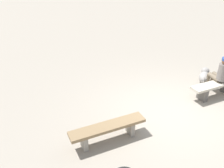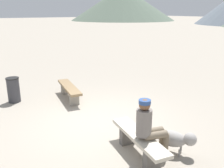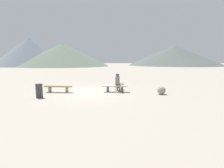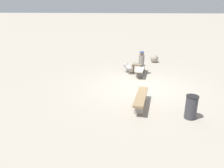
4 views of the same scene
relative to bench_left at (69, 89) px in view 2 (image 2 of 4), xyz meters
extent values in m
cube|color=#9E9384|center=(2.08, -0.04, -0.37)|extent=(210.00, 210.00, 0.06)
cube|color=gray|center=(-0.60, 0.08, -0.15)|extent=(0.15, 0.31, 0.38)
cube|color=gray|center=(0.60, -0.08, -0.15)|extent=(0.15, 0.31, 0.38)
cube|color=#8C704C|center=(0.00, 0.00, 0.07)|extent=(1.89, 0.62, 0.08)
cube|color=#605B56|center=(3.41, -0.03, -0.15)|extent=(0.19, 0.35, 0.39)
cube|color=#605B56|center=(4.41, -0.17, -0.15)|extent=(0.19, 0.35, 0.39)
cube|color=beige|center=(3.91, -0.10, 0.09)|extent=(1.81, 0.62, 0.07)
cylinder|color=slate|center=(4.07, -0.12, 0.46)|extent=(0.30, 0.30, 0.53)
sphere|color=brown|center=(4.07, -0.12, 0.83)|extent=(0.22, 0.22, 0.22)
cylinder|color=#2D4C8C|center=(4.07, -0.12, 0.89)|extent=(0.23, 0.23, 0.08)
cylinder|color=#756651|center=(4.21, 0.08, 0.20)|extent=(0.26, 0.48, 0.15)
cylinder|color=#756651|center=(4.27, 0.30, -0.07)|extent=(0.11, 0.11, 0.54)
cylinder|color=#756651|center=(4.05, 0.12, 0.20)|extent=(0.26, 0.48, 0.15)
cylinder|color=#756651|center=(4.11, 0.34, -0.07)|extent=(0.11, 0.11, 0.54)
ellipsoid|color=gray|center=(4.19, 0.55, -0.02)|extent=(0.68, 0.60, 0.33)
sphere|color=gray|center=(4.49, 0.75, 0.04)|extent=(0.27, 0.27, 0.27)
cylinder|color=gray|center=(4.29, 0.73, -0.27)|extent=(0.04, 0.04, 0.16)
cylinder|color=gray|center=(4.39, 0.58, -0.27)|extent=(0.04, 0.04, 0.16)
cylinder|color=gray|center=(3.98, 0.52, -0.27)|extent=(0.04, 0.04, 0.16)
cylinder|color=gray|center=(4.08, 0.37, -0.27)|extent=(0.04, 0.04, 0.16)
cylinder|color=gray|center=(3.91, 0.36, 0.03)|extent=(0.12, 0.09, 0.15)
cylinder|color=#38383D|center=(-0.71, -1.64, 0.05)|extent=(0.39, 0.39, 0.78)
cylinder|color=black|center=(-0.71, -1.64, 0.45)|extent=(0.41, 0.41, 0.03)
cone|color=#566656|center=(-57.60, 41.32, 4.60)|extent=(31.53, 31.53, 9.89)
camera|label=1|loc=(-2.32, -3.74, 3.60)|focal=38.15mm
camera|label=2|loc=(7.39, -2.90, 2.52)|focal=39.27mm
camera|label=3|loc=(3.00, -11.86, 1.87)|focal=27.58mm
camera|label=4|loc=(-7.30, 0.35, 3.23)|focal=34.15mm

